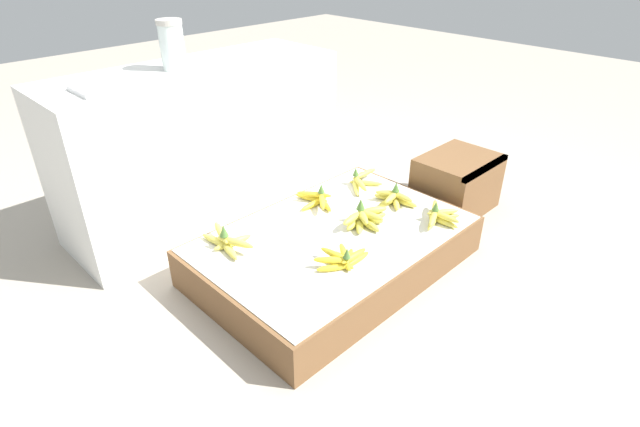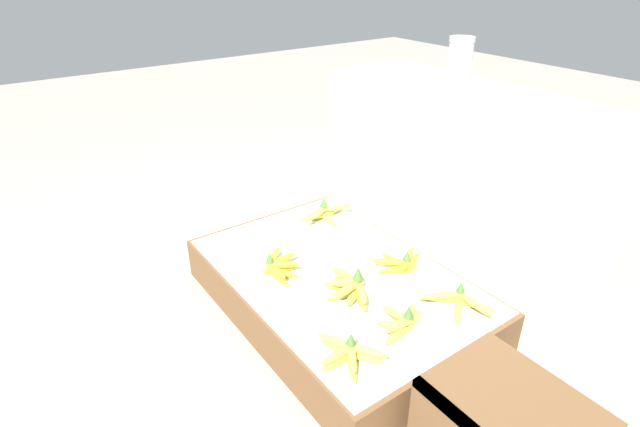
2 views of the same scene
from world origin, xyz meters
name	(u,v)px [view 2 (image 2 of 2)]	position (x,y,z in m)	size (l,w,h in m)	color
ground_plane	(336,309)	(0.00, 0.00, 0.00)	(10.00, 10.00, 0.00)	#A89E8E
display_platform	(337,292)	(0.00, 0.00, 0.09)	(1.12, 0.74, 0.17)	brown
back_vendor_table	(458,170)	(-0.11, 0.77, 0.37)	(1.34, 0.47, 0.73)	white
banana_bunch_front_midleft	(277,266)	(-0.14, -0.18, 0.20)	(0.23, 0.16, 0.09)	yellow
banana_bunch_front_right	(349,353)	(0.38, -0.25, 0.20)	(0.21, 0.19, 0.09)	#DBCC4C
banana_bunch_middle_midright	(350,288)	(0.14, -0.05, 0.21)	(0.24, 0.15, 0.11)	gold
banana_bunch_middle_right	(402,321)	(0.37, -0.02, 0.20)	(0.13, 0.21, 0.10)	#DBCC4C
banana_bunch_back_left	(325,212)	(-0.38, 0.22, 0.20)	(0.17, 0.26, 0.11)	#DBCC4C
banana_bunch_back_midright	(402,262)	(0.12, 0.22, 0.20)	(0.16, 0.23, 0.09)	yellow
banana_bunch_back_right	(458,301)	(0.40, 0.21, 0.20)	(0.25, 0.20, 0.09)	#DBCC4C
glass_jar	(460,62)	(-0.19, 0.78, 0.84)	(0.11, 0.11, 0.20)	silver
foam_tray_white	(393,73)	(-0.50, 0.71, 0.74)	(0.27, 0.18, 0.02)	white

